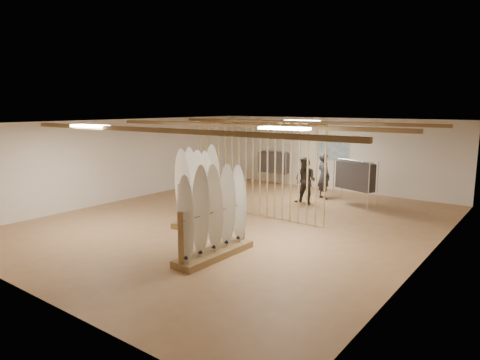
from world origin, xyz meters
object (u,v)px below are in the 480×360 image
Objects in this scene: rack_right at (214,227)px; clothing_rack_b at (355,176)px; shopper_b at (305,178)px; clothing_rack_a at (274,162)px; shopper_a at (324,173)px; rack_left at (199,197)px.

clothing_rack_b is (0.59, 6.33, 0.33)m from rack_right.
rack_right is 1.18× the size of shopper_b.
shopper_b is at bearing -40.66° from clothing_rack_a.
shopper_b is (-0.11, -1.13, -0.03)m from shopper_a.
shopper_a is (2.79, -1.12, -0.04)m from clothing_rack_a.
rack_right is at bearing -76.01° from clothing_rack_b.
shopper_a is at bearing 87.54° from shopper_b.
shopper_b is (1.41, 3.70, 0.20)m from rack_left.
clothing_rack_a is (-3.57, 8.00, 0.28)m from rack_right.
clothing_rack_a is 0.82× the size of shopper_b.
rack_right is 8.76m from clothing_rack_a.
rack_left is 3.96m from shopper_b.
shopper_a is at bearing 58.70° from rack_left.
rack_left is 5.07m from shopper_a.
rack_right is (2.30, -2.05, -0.01)m from rack_left.
clothing_rack_a is at bearing 9.62° from shopper_a.
clothing_rack_a is (-1.26, 5.95, 0.26)m from rack_left.
rack_left is at bearing 103.93° from shopper_a.
shopper_a is 1.14m from shopper_b.
shopper_a reaches higher than clothing_rack_b.
rack_right is 1.43× the size of clothing_rack_a.
rack_right is at bearing -55.43° from rack_left.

